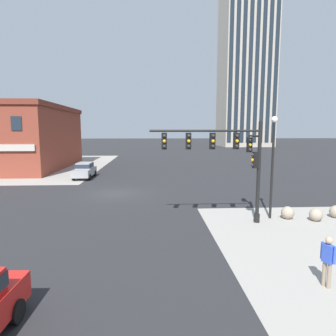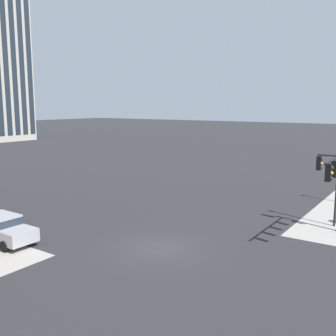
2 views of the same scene
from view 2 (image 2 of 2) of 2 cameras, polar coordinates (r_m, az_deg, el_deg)
The scene contains 2 objects.
ground_plane at distance 22.63m, azimuth -1.37°, elevation -11.61°, with size 320.00×320.00×0.00m, color #262628.
car_main_southbound_far at distance 25.16m, azimuth -22.91°, elevation -7.99°, with size 1.92×4.41×1.68m.
Camera 2 is at (-17.17, -12.36, 8.04)m, focal length 41.91 mm.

